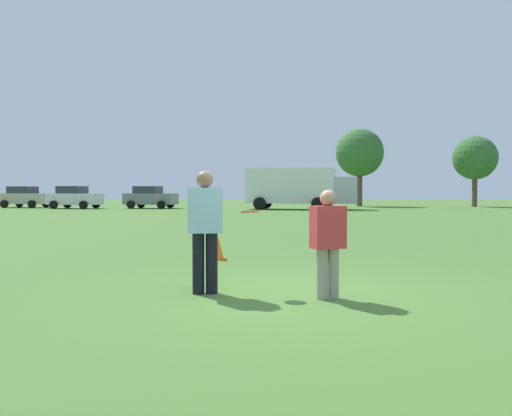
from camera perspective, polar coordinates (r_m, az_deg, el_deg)
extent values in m
plane|color=#47702D|center=(7.39, 4.32, -9.44)|extent=(158.19, 158.19, 0.00)
cylinder|color=black|center=(7.43, -6.30, -6.02)|extent=(0.17, 0.17, 0.86)
cylinder|color=black|center=(7.43, -4.86, -6.01)|extent=(0.17, 0.17, 0.86)
cube|color=#9EC6E5|center=(7.36, -5.60, -0.25)|extent=(0.54, 0.39, 0.63)
sphere|color=#8C664C|center=(7.36, -5.61, 3.11)|extent=(0.24, 0.24, 0.24)
cylinder|color=gray|center=(7.16, 8.43, -7.06)|extent=(0.15, 0.15, 0.68)
cylinder|color=gray|center=(7.08, 7.22, -7.15)|extent=(0.15, 0.15, 0.68)
cube|color=red|center=(7.05, 7.85, -2.07)|extent=(0.50, 0.42, 0.57)
sphere|color=tan|center=(7.04, 7.86, 1.09)|extent=(0.22, 0.22, 0.22)
cylinder|color=#E54C33|center=(7.42, -0.69, -0.41)|extent=(0.27, 0.27, 0.05)
cube|color=#D8590C|center=(11.08, -4.16, -5.56)|extent=(0.32, 0.32, 0.03)
cone|color=orange|center=(11.05, -4.16, -4.32)|extent=(0.24, 0.24, 0.45)
cube|color=#B7AD99|center=(48.95, -23.85, 0.95)|extent=(4.32, 2.11, 0.90)
cube|color=#2D333D|center=(49.09, -24.10, 1.79)|extent=(2.12, 1.78, 0.64)
cylinder|color=black|center=(49.05, -21.93, 0.45)|extent=(0.67, 0.27, 0.66)
cylinder|color=black|center=(47.39, -23.25, 0.39)|extent=(0.67, 0.27, 0.66)
cylinder|color=black|center=(50.52, -24.40, 0.46)|extent=(0.67, 0.27, 0.66)
cylinder|color=black|center=(48.92, -25.76, 0.40)|extent=(0.67, 0.27, 0.66)
cube|color=silver|center=(44.92, -19.12, 0.94)|extent=(4.32, 2.11, 0.90)
cube|color=#2D333D|center=(45.04, -19.41, 1.85)|extent=(2.12, 1.78, 0.64)
cylinder|color=black|center=(45.15, -17.05, 0.39)|extent=(0.67, 0.27, 0.66)
cylinder|color=black|center=(43.41, -18.31, 0.32)|extent=(0.67, 0.27, 0.66)
cylinder|color=black|center=(46.45, -19.88, 0.40)|extent=(0.67, 0.27, 0.66)
cylinder|color=black|center=(44.75, -21.20, 0.33)|extent=(0.67, 0.27, 0.66)
cube|color=slate|center=(43.69, -11.40, 0.98)|extent=(4.32, 2.11, 0.90)
cube|color=#2D333D|center=(43.78, -11.71, 1.92)|extent=(2.12, 1.78, 0.64)
cylinder|color=black|center=(44.14, -9.33, 0.42)|extent=(0.67, 0.27, 0.66)
cylinder|color=black|center=(42.28, -10.29, 0.35)|extent=(0.67, 0.27, 0.66)
cylinder|color=black|center=(45.13, -12.43, 0.43)|extent=(0.67, 0.27, 0.66)
cylinder|color=black|center=(43.31, -13.50, 0.36)|extent=(0.67, 0.27, 0.66)
cube|color=white|center=(40.87, 3.80, 2.42)|extent=(6.97, 3.00, 2.70)
cube|color=#B2B2B7|center=(40.53, 9.70, 1.91)|extent=(1.97, 2.43, 2.00)
cylinder|color=black|center=(42.01, 7.04, 0.56)|extent=(0.98, 0.35, 0.96)
cylinder|color=black|center=(39.28, 6.73, 0.47)|extent=(0.98, 0.35, 0.96)
cylinder|color=black|center=(42.58, 1.09, 0.59)|extent=(0.98, 0.35, 0.96)
cylinder|color=black|center=(39.88, 0.39, 0.50)|extent=(0.98, 0.35, 0.96)
cylinder|color=brown|center=(49.57, 11.22, 1.98)|extent=(0.52, 0.52, 3.10)
sphere|color=#33662D|center=(49.69, 11.25, 5.94)|extent=(4.43, 4.43, 4.43)
cylinder|color=brown|center=(51.26, 22.73, 1.67)|extent=(0.46, 0.46, 2.75)
sphere|color=#33662D|center=(51.34, 22.78, 5.06)|extent=(3.93, 3.93, 3.93)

